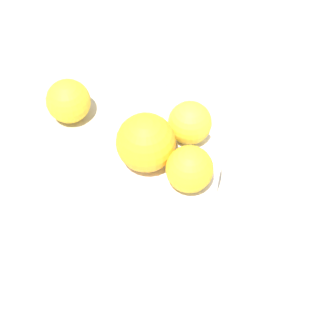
{
  "coord_description": "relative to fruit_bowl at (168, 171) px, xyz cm",
  "views": [
    {
      "loc": [
        3.6,
        40.69,
        60.24
      ],
      "look_at": [
        0.0,
        0.0,
        3.4
      ],
      "focal_mm": 49.01,
      "sensor_mm": 36.0,
      "label": 1
    }
  ],
  "objects": [
    {
      "name": "fruit_bowl",
      "position": [
        0.0,
        0.0,
        0.0
      ],
      "size": [
        15.99,
        15.99,
        5.67
      ],
      "color": "silver",
      "rests_on": "ground_plane"
    },
    {
      "name": "side_plate",
      "position": [
        4.55,
        -24.77,
        -2.31
      ],
      "size": [
        14.36,
        14.36,
        0.8
      ],
      "primitive_type": "cylinder",
      "color": "silver",
      "rests_on": "ground_plane"
    },
    {
      "name": "ground_plane",
      "position": [
        0.0,
        0.0,
        -3.71
      ],
      "size": [
        110.0,
        110.0,
        2.0
      ],
      "primitive_type": "cube",
      "color": "#BCB29E"
    },
    {
      "name": "orange_in_bowl_1",
      "position": [
        -3.61,
        -3.97,
        6.24
      ],
      "size": [
        6.56,
        6.56,
        6.56
      ],
      "primitive_type": "sphere",
      "color": "yellow",
      "rests_on": "fruit_bowl"
    },
    {
      "name": "orange_loose_0",
      "position": [
        15.64,
        -15.15,
        1.07
      ],
      "size": [
        7.56,
        7.56,
        7.56
      ],
      "primitive_type": "sphere",
      "color": "yellow",
      "rests_on": "ground_plane"
    },
    {
      "name": "orange_in_bowl_2",
      "position": [
        -2.58,
        4.45,
        6.29
      ],
      "size": [
        6.67,
        6.67,
        6.67
      ],
      "primitive_type": "sphere",
      "color": "yellow",
      "rests_on": "fruit_bowl"
    },
    {
      "name": "orange_in_bowl_0",
      "position": [
        3.13,
        0.24,
        7.22
      ],
      "size": [
        8.52,
        8.52,
        8.52
      ],
      "primitive_type": "sphere",
      "color": "#F9A823",
      "rests_on": "fruit_bowl"
    }
  ]
}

